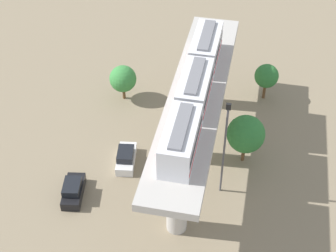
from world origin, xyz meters
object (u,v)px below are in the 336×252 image
at_px(tree_mid_lot, 267,76).
at_px(parked_car_black, 73,190).
at_px(signal_post, 224,146).
at_px(parked_car_white, 126,158).
at_px(train, 195,90).
at_px(tree_far_corner, 246,134).
at_px(tree_near_viaduct, 123,79).

bearing_deg(tree_mid_lot, parked_car_black, 48.32).
relative_size(parked_car_black, signal_post, 0.40).
height_order(parked_car_white, parked_car_black, same).
xyz_separation_m(train, signal_post, (-3.40, 2.74, -3.99)).
xyz_separation_m(parked_car_black, tree_far_corner, (-15.89, -8.33, 2.97)).
height_order(tree_mid_lot, signal_post, signal_post).
relative_size(train, tree_far_corner, 3.60).
height_order(train, tree_far_corner, train).
bearing_deg(signal_post, parked_car_white, -9.98).
xyz_separation_m(tree_mid_lot, tree_far_corner, (1.45, 11.15, 0.51)).
height_order(train, signal_post, train).
bearing_deg(parked_car_black, parked_car_white, -135.53).
relative_size(parked_car_white, signal_post, 0.40).
distance_m(parked_car_white, tree_far_corner, 12.68).
xyz_separation_m(tree_near_viaduct, tree_mid_lot, (-16.57, -3.55, 0.32)).
distance_m(parked_car_white, signal_post, 11.67).
distance_m(train, tree_near_viaduct, 15.58).
bearing_deg(tree_far_corner, train, 20.83).
xyz_separation_m(tree_mid_lot, signal_post, (3.23, 15.86, 2.92)).
xyz_separation_m(parked_car_black, tree_near_viaduct, (-0.78, -15.94, 2.15)).
bearing_deg(tree_far_corner, signal_post, 69.31).
relative_size(tree_mid_lot, signal_post, 0.42).
bearing_deg(tree_near_viaduct, tree_mid_lot, -167.92).
height_order(train, tree_near_viaduct, train).
bearing_deg(parked_car_black, tree_mid_lot, -141.35).
height_order(parked_car_white, signal_post, signal_post).
height_order(train, parked_car_white, train).
bearing_deg(tree_mid_lot, parked_car_white, 46.33).
relative_size(parked_car_white, tree_far_corner, 0.78).
bearing_deg(train, signal_post, 141.11).
height_order(tree_near_viaduct, signal_post, signal_post).
relative_size(tree_near_viaduct, tree_mid_lot, 0.97).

